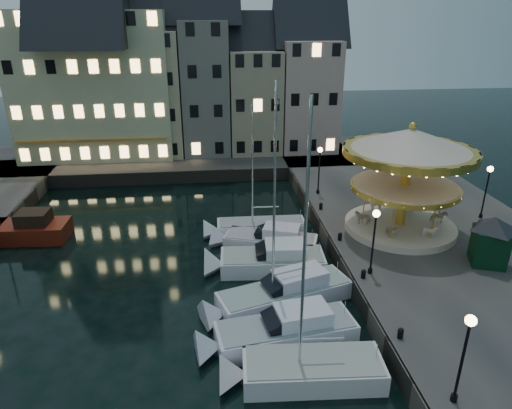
{
  "coord_description": "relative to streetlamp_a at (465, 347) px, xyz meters",
  "views": [
    {
      "loc": [
        -2.34,
        -22.07,
        15.8
      ],
      "look_at": [
        1.0,
        8.0,
        3.2
      ],
      "focal_mm": 32.0,
      "sensor_mm": 36.0,
      "label": 1
    }
  ],
  "objects": [
    {
      "name": "ticket_kiosk",
      "position": [
        7.69,
        10.35,
        -0.56
      ],
      "size": [
        3.09,
        3.09,
        3.63
      ],
      "color": "black",
      "rests_on": "quay_east"
    },
    {
      "name": "streetlamp_a",
      "position": [
        0.0,
        0.0,
        0.0
      ],
      "size": [
        0.44,
        0.44,
        4.17
      ],
      "color": "black",
      "rests_on": "quay_east"
    },
    {
      "name": "streetlamp_b",
      "position": [
        0.0,
        10.0,
        0.0
      ],
      "size": [
        0.44,
        0.44,
        4.17
      ],
      "color": "black",
      "rests_on": "quay_east"
    },
    {
      "name": "bollard_c",
      "position": [
        -0.6,
        14.5,
        -2.41
      ],
      "size": [
        0.3,
        0.3,
        0.57
      ],
      "color": "black",
      "rests_on": "quay_east"
    },
    {
      "name": "ground",
      "position": [
        -7.2,
        9.0,
        -4.02
      ],
      "size": [
        160.0,
        160.0,
        0.0
      ],
      "primitive_type": "plane",
      "color": "black",
      "rests_on": "ground"
    },
    {
      "name": "hotel_corner",
      "position": [
        -21.2,
        39.0,
        5.76
      ],
      "size": [
        17.6,
        9.0,
        16.8
      ],
      "color": "#BEC196",
      "rests_on": "quay_north"
    },
    {
      "name": "quay_north",
      "position": [
        -15.2,
        37.0,
        -3.37
      ],
      "size": [
        44.0,
        12.0,
        1.3
      ],
      "primitive_type": "cube",
      "color": "#474442",
      "rests_on": "ground"
    },
    {
      "name": "bollard_a",
      "position": [
        -0.6,
        4.0,
        -2.41
      ],
      "size": [
        0.3,
        0.3,
        0.57
      ],
      "color": "black",
      "rests_on": "quay_east"
    },
    {
      "name": "carousel",
      "position": [
        4.22,
        15.68,
        2.5
      ],
      "size": [
        9.05,
        9.05,
        7.92
      ],
      "color": "beige",
      "rests_on": "quay_east"
    },
    {
      "name": "townhouse_ne",
      "position": [
        -4.0,
        39.0,
        3.76
      ],
      "size": [
        6.16,
        8.0,
        12.8
      ],
      "color": "gray",
      "rests_on": "quay_north"
    },
    {
      "name": "motorboat_f",
      "position": [
        -6.19,
        18.59,
        -3.49
      ],
      "size": [
        7.83,
        2.17,
        10.39
      ],
      "color": "silver",
      "rests_on": "ground"
    },
    {
      "name": "motorboat_a",
      "position": [
        -5.66,
        3.14,
        -3.48
      ],
      "size": [
        7.6,
        2.9,
        12.65
      ],
      "color": "silver",
      "rests_on": "ground"
    },
    {
      "name": "townhouse_nc",
      "position": [
        -15.2,
        39.0,
        4.76
      ],
      "size": [
        6.82,
        8.0,
        14.8
      ],
      "color": "tan",
      "rests_on": "quay_north"
    },
    {
      "name": "streetlamp_c",
      "position": [
        0.0,
        23.5,
        0.0
      ],
      "size": [
        0.44,
        0.44,
        4.17
      ],
      "color": "black",
      "rests_on": "quay_east"
    },
    {
      "name": "bollard_b",
      "position": [
        -0.6,
        9.5,
        -2.41
      ],
      "size": [
        0.3,
        0.3,
        0.57
      ],
      "color": "black",
      "rests_on": "quay_east"
    },
    {
      "name": "streetlamp_d",
      "position": [
        11.3,
        17.0,
        0.0
      ],
      "size": [
        0.44,
        0.44,
        4.17
      ],
      "color": "black",
      "rests_on": "quay_east"
    },
    {
      "name": "townhouse_na",
      "position": [
        -26.7,
        39.0,
        3.76
      ],
      "size": [
        5.5,
        8.0,
        12.8
      ],
      "color": "gray",
      "rests_on": "quay_north"
    },
    {
      "name": "townhouse_nf",
      "position": [
        2.05,
        39.0,
        4.26
      ],
      "size": [
        6.82,
        8.0,
        13.8
      ],
      "color": "tan",
      "rests_on": "quay_north"
    },
    {
      "name": "quay_east",
      "position": [
        6.8,
        15.0,
        -3.37
      ],
      "size": [
        16.0,
        56.0,
        1.3
      ],
      "primitive_type": "cube",
      "color": "#474442",
      "rests_on": "ground"
    },
    {
      "name": "red_fishing_boat",
      "position": [
        -24.02,
        19.77,
        -3.31
      ],
      "size": [
        7.84,
        3.03,
        6.02
      ],
      "color": "maroon",
      "rests_on": "ground"
    },
    {
      "name": "townhouse_nd",
      "position": [
        -9.45,
        39.0,
        5.26
      ],
      "size": [
        5.5,
        8.0,
        15.8
      ],
      "color": "slate",
      "rests_on": "quay_north"
    },
    {
      "name": "bollard_d",
      "position": [
        -0.6,
        20.0,
        -2.41
      ],
      "size": [
        0.3,
        0.3,
        0.57
      ],
      "color": "black",
      "rests_on": "quay_east"
    },
    {
      "name": "motorboat_b",
      "position": [
        -6.28,
        5.84,
        -3.37
      ],
      "size": [
        8.36,
        3.48,
        2.15
      ],
      "color": "silver",
      "rests_on": "ground"
    },
    {
      "name": "motorboat_c",
      "position": [
        -5.73,
        9.19,
        -3.34
      ],
      "size": [
        8.97,
        4.8,
        12.01
      ],
      "color": "silver",
      "rests_on": "ground"
    },
    {
      "name": "quaywall_e",
      "position": [
        -1.2,
        15.0,
        -3.37
      ],
      "size": [
        0.15,
        44.0,
        1.3
      ],
      "primitive_type": "cube",
      "color": "#47423A",
      "rests_on": "ground"
    },
    {
      "name": "townhouse_nb",
      "position": [
        -21.25,
        39.0,
        4.26
      ],
      "size": [
        6.16,
        8.0,
        13.8
      ],
      "color": "slate",
      "rests_on": "quay_north"
    },
    {
      "name": "motorboat_e",
      "position": [
        -5.64,
        16.14,
        -3.38
      ],
      "size": [
        7.6,
        4.38,
        2.15
      ],
      "color": "silver",
      "rests_on": "ground"
    },
    {
      "name": "motorboat_d",
      "position": [
        -5.92,
        13.27,
        -3.38
      ],
      "size": [
        7.98,
        3.1,
        2.15
      ],
      "color": "silver",
      "rests_on": "ground"
    },
    {
      "name": "quaywall_n",
      "position": [
        -13.2,
        31.0,
        -3.37
      ],
      "size": [
        48.0,
        0.15,
        1.3
      ],
      "primitive_type": "cube",
      "color": "#47423A",
      "rests_on": "ground"
    }
  ]
}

